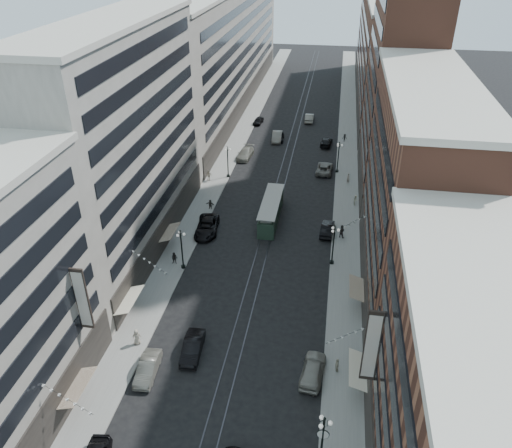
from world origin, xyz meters
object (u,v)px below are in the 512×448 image
Objects in this scene: car_8 at (245,154)px; pedestrian_5 at (210,204)px; pedestrian_9 at (345,138)px; lamppost_se_far at (333,244)px; car_2 at (206,230)px; car_extra_0 at (277,137)px; pedestrian_2 at (175,258)px; car_9 at (258,121)px; car_1 at (148,368)px; car_11 at (325,168)px; pedestrian_6 at (209,175)px; car_12 at (326,142)px; lamppost_se_near at (323,439)px; car_13 at (279,137)px; lamppost_sw_mid at (228,161)px; car_4 at (313,370)px; pedestrian_1 at (137,337)px; car_14 at (309,118)px; lamppost_sw_far at (182,248)px; car_10 at (327,229)px; pedestrian_extra_0 at (355,200)px; pedestrian_4 at (337,365)px; car_7 at (207,226)px; lamppost_se_mid at (338,156)px; pedestrian_7 at (341,231)px; streetcar at (271,211)px; car_5 at (193,347)px; pedestrian_8 at (348,178)px.

pedestrian_5 is (-1.66, -20.36, 0.05)m from car_8.
lamppost_se_far is at bearing -105.13° from pedestrian_9.
car_extra_0 is (5.30, 37.06, 0.16)m from car_2.
pedestrian_2 is 54.05m from car_9.
car_11 is (14.62, 49.03, 0.00)m from car_1.
car_12 is at bearing -119.94° from pedestrian_6.
lamppost_se_near reaches higher than pedestrian_6.
car_13 is at bearing 81.79° from car_1.
lamppost_sw_mid is 45.39m from car_4.
car_14 is at bearing -115.65° from pedestrian_1.
car_10 is at bearing 32.94° from lamppost_sw_far.
car_9 is (1.63, 68.32, -0.38)m from pedestrian_1.
pedestrian_extra_0 is at bearing 118.41° from car_11.
car_7 is at bearing 33.63° from pedestrian_4.
car_9 is at bearing 127.82° from lamppost_se_mid.
car_2 is 46.39m from car_9.
car_10 is (15.91, 28.59, -0.00)m from car_1.
pedestrian_9 is (18.69, -7.90, 0.22)m from car_9.
car_4 reaches higher than pedestrian_5.
car_7 is 1.17× the size of car_extra_0.
pedestrian_4 reaches higher than car_1.
car_1 is 2.50× the size of pedestrian_7.
car_11 is 16.92m from car_extra_0.
lamppost_se_near is at bearing -76.35° from streetcar.
car_9 is 0.76× the size of car_extra_0.
pedestrian_1 is at bearing 58.17° from car_10.
car_13 is 0.52m from car_extra_0.
car_5 is 2.76× the size of pedestrian_8.
car_13 is at bearing -0.74° from car_12.
lamppost_se_far is at bearing 49.59° from car_5.
car_5 is 47.05m from car_11.
lamppost_se_near is at bearing -104.55° from pedestrian_9.
car_1 is 66.48m from pedestrian_9.
pedestrian_9 is at bearing -88.75° from car_10.
pedestrian_4 is 1.03× the size of pedestrian_5.
lamppost_sw_mid is 0.48× the size of streetcar.
car_2 is 0.92× the size of car_11.
lamppost_se_near is 3.68× the size of pedestrian_5.
lamppost_sw_mid is at bearing 128.66° from lamppost_se_far.
pedestrian_5 is at bearing 85.27° from pedestrian_2.
car_2 is at bearing 73.70° from pedestrian_2.
lamppost_sw_mid is 16.10m from streetcar.
pedestrian_6 is (-2.88, -1.99, -1.99)m from lamppost_sw_mid.
streetcar is at bearing 72.59° from car_1.
pedestrian_1 reaches higher than pedestrian_5.
pedestrian_4 is at bearing -57.82° from car_7.
car_12 is 4.21m from pedestrian_9.
car_7 is at bearing -87.41° from lamppost_sw_mid.
pedestrian_9 is at bearing 72.63° from streetcar.
car_4 is (-1.20, -18.94, -2.21)m from lamppost_se_far.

